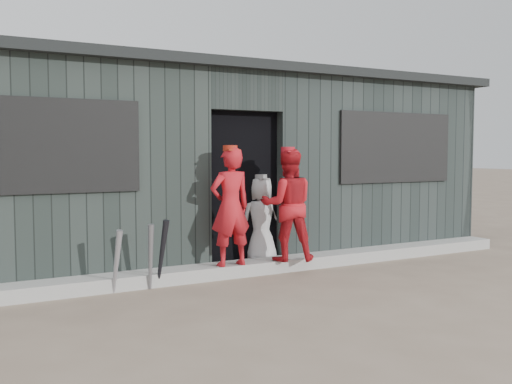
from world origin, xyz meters
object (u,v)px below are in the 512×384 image
bat_mid (151,257)px  player_grey_back (260,221)px  player_red_left (230,207)px  player_red_right (288,205)px  dugout (201,166)px  bat_left (117,262)px  bat_right (162,254)px

bat_mid → player_grey_back: (1.66, 0.57, 0.23)m
player_red_left → player_red_right: 0.76m
player_red_left → dugout: size_ratio=0.17×
bat_left → bat_right: size_ratio=0.89×
player_red_left → player_red_right: bearing=174.9°
bat_left → bat_mid: size_ratio=0.96×
bat_left → bat_mid: (0.37, 0.00, 0.02)m
bat_left → bat_right: (0.49, -0.00, 0.04)m
bat_mid → player_grey_back: 1.77m
bat_right → player_red_left: size_ratio=0.56×
bat_mid → player_red_left: (1.01, 0.12, 0.48)m
player_red_right → dugout: (-0.37, 1.84, 0.45)m
bat_right → bat_left: bearing=179.6°
bat_left → bat_right: bearing=-0.4°
dugout → player_red_right: bearing=-78.7°
player_grey_back → dugout: size_ratio=0.14×
player_red_right → bat_left: bearing=24.1°
bat_left → bat_right: bat_right is taller
bat_mid → bat_right: bat_right is taller
bat_left → player_red_right: player_red_right is taller
player_grey_back → bat_left: bearing=12.6°
bat_right → player_grey_back: (1.54, 0.58, 0.20)m
bat_mid → dugout: bearing=53.8°
bat_right → dugout: 2.48m
player_red_right → player_grey_back: (-0.11, 0.50, -0.25)m
bat_right → player_red_left: 1.01m
bat_right → player_red_left: (0.89, 0.13, 0.46)m
bat_mid → player_red_right: size_ratio=0.52×
player_grey_back → player_red_left: bearing=31.5°
player_red_left → player_red_right: player_red_left is taller
player_red_left → bat_right: bearing=6.4°
player_grey_back → bat_right: bearing=17.4°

